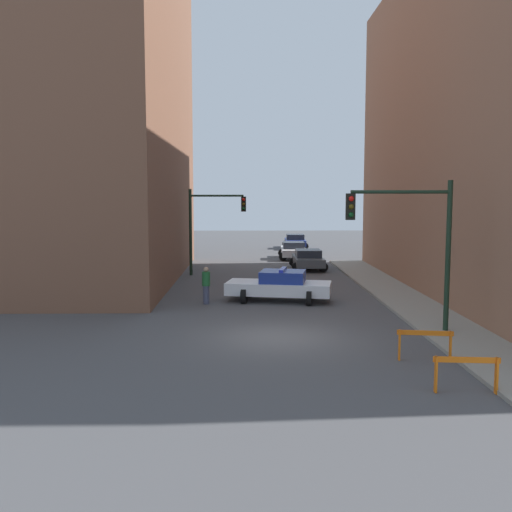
# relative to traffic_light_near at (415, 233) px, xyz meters

# --- Properties ---
(ground_plane) EXTENTS (120.00, 120.00, 0.00)m
(ground_plane) POSITION_rel_traffic_light_near_xyz_m (-4.73, -0.36, -3.53)
(ground_plane) COLOR #4C4C4F
(sidewalk_right) EXTENTS (2.40, 44.00, 0.12)m
(sidewalk_right) POSITION_rel_traffic_light_near_xyz_m (1.47, -0.36, -3.47)
(sidewalk_right) COLOR gray
(sidewalk_right) RESTS_ON ground_plane
(building_corner_left) EXTENTS (14.00, 20.00, 19.05)m
(building_corner_left) POSITION_rel_traffic_light_near_xyz_m (-16.73, 13.64, 6.00)
(building_corner_left) COLOR brown
(building_corner_left) RESTS_ON ground_plane
(traffic_light_near) EXTENTS (3.64, 0.35, 5.20)m
(traffic_light_near) POSITION_rel_traffic_light_near_xyz_m (0.00, 0.00, 0.00)
(traffic_light_near) COLOR black
(traffic_light_near) RESTS_ON sidewalk_right
(traffic_light_far) EXTENTS (3.44, 0.35, 5.20)m
(traffic_light_far) POSITION_rel_traffic_light_near_xyz_m (-8.03, 14.94, -0.13)
(traffic_light_far) COLOR black
(traffic_light_far) RESTS_ON ground_plane
(police_car) EXTENTS (4.96, 2.90, 1.52)m
(police_car) POSITION_rel_traffic_light_near_xyz_m (-4.26, 6.25, -2.81)
(police_car) COLOR white
(police_car) RESTS_ON ground_plane
(parked_car_near) EXTENTS (2.29, 4.31, 1.31)m
(parked_car_near) POSITION_rel_traffic_light_near_xyz_m (-1.73, 17.60, -2.86)
(parked_car_near) COLOR #474C51
(parked_car_near) RESTS_ON ground_plane
(parked_car_mid) EXTENTS (2.37, 4.36, 1.31)m
(parked_car_mid) POSITION_rel_traffic_light_near_xyz_m (-2.17, 23.82, -2.86)
(parked_car_mid) COLOR silver
(parked_car_mid) RESTS_ON ground_plane
(parked_car_far) EXTENTS (2.38, 4.37, 1.31)m
(parked_car_far) POSITION_rel_traffic_light_near_xyz_m (-1.28, 32.59, -2.86)
(parked_car_far) COLOR navy
(parked_car_far) RESTS_ON ground_plane
(pedestrian_crossing) EXTENTS (0.50, 0.50, 1.66)m
(pedestrian_crossing) POSITION_rel_traffic_light_near_xyz_m (-7.56, 5.66, -2.67)
(pedestrian_crossing) COLOR #474C66
(pedestrian_crossing) RESTS_ON ground_plane
(barrier_front) EXTENTS (1.60, 0.29, 0.90)m
(barrier_front) POSITION_rel_traffic_light_near_xyz_m (-0.44, -6.01, -2.91)
(barrier_front) COLOR orange
(barrier_front) RESTS_ON ground_plane
(barrier_mid) EXTENTS (1.59, 0.37, 0.90)m
(barrier_mid) POSITION_rel_traffic_light_near_xyz_m (-0.60, -3.28, -2.91)
(barrier_mid) COLOR orange
(barrier_mid) RESTS_ON ground_plane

